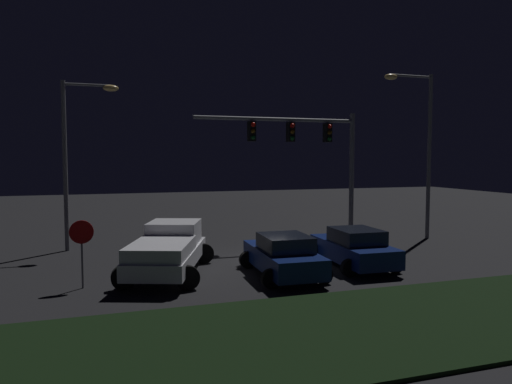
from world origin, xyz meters
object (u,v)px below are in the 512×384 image
object	(u,v)px
traffic_signal_gantry	(308,145)
stop_sign	(82,241)
pickup_truck	(169,247)
car_sedan_far	(283,256)
street_lamp_right	(420,136)
car_sedan	(354,248)
street_lamp_left	(77,144)

from	to	relation	value
traffic_signal_gantry	stop_sign	distance (m)	12.27
stop_sign	pickup_truck	bearing A→B (deg)	19.87
pickup_truck	car_sedan_far	world-z (taller)	pickup_truck
car_sedan_far	pickup_truck	bearing A→B (deg)	70.25
stop_sign	street_lamp_right	bearing A→B (deg)	15.63
car_sedan_far	car_sedan	bearing A→B (deg)	-78.04
traffic_signal_gantry	stop_sign	world-z (taller)	traffic_signal_gantry
stop_sign	car_sedan_far	bearing A→B (deg)	-4.25
car_sedan_far	street_lamp_left	world-z (taller)	street_lamp_left
car_sedan	street_lamp_right	xyz separation A→B (m)	(6.41, 4.55, 4.62)
street_lamp_right	stop_sign	world-z (taller)	street_lamp_right
street_lamp_right	traffic_signal_gantry	bearing A→B (deg)	171.46
pickup_truck	street_lamp_right	xyz separation A→B (m)	(13.44, 3.52, 4.36)
street_lamp_left	street_lamp_right	world-z (taller)	street_lamp_right
pickup_truck	traffic_signal_gantry	bearing A→B (deg)	-40.11
street_lamp_right	car_sedan	bearing A→B (deg)	-144.64
car_sedan	car_sedan_far	bearing A→B (deg)	101.79
car_sedan_far	traffic_signal_gantry	distance (m)	8.15
car_sedan	pickup_truck	bearing A→B (deg)	83.83
car_sedan	street_lamp_left	distance (m)	13.09
traffic_signal_gantry	street_lamp_left	size ratio (longest dim) A/B	1.08
car_sedan	car_sedan_far	world-z (taller)	same
pickup_truck	traffic_signal_gantry	size ratio (longest dim) A/B	0.69
car_sedan_far	traffic_signal_gantry	xyz separation A→B (m)	(3.66, 5.97, 4.16)
street_lamp_left	stop_sign	world-z (taller)	street_lamp_left
street_lamp_left	street_lamp_right	bearing A→B (deg)	-7.89
car_sedan	car_sedan_far	size ratio (longest dim) A/B	1.00
car_sedan	stop_sign	xyz separation A→B (m)	(-9.96, -0.03, 0.82)
pickup_truck	street_lamp_left	size ratio (longest dim) A/B	0.75
pickup_truck	traffic_signal_gantry	distance (m)	9.55
car_sedan_far	street_lamp_right	world-z (taller)	street_lamp_right
traffic_signal_gantry	stop_sign	bearing A→B (deg)	-152.41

